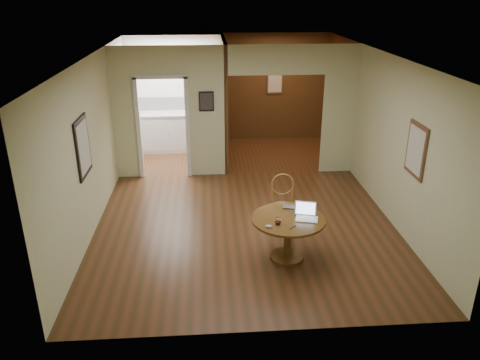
{
  "coord_description": "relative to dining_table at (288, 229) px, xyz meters",
  "views": [
    {
      "loc": [
        -0.6,
        -6.85,
        3.74
      ],
      "look_at": [
        -0.12,
        -0.2,
        0.97
      ],
      "focal_mm": 35.0,
      "sensor_mm": 36.0,
      "label": 1
    }
  ],
  "objects": [
    {
      "name": "dining_table",
      "position": [
        0.0,
        0.0,
        0.0
      ],
      "size": [
        1.07,
        1.07,
        0.67
      ],
      "rotation": [
        0.0,
        0.0,
        0.28
      ],
      "color": "brown",
      "rests_on": "ground"
    },
    {
      "name": "wine_glass",
      "position": [
        -0.18,
        -0.18,
        0.22
      ],
      "size": [
        0.09,
        0.09,
        0.1
      ],
      "primitive_type": null,
      "color": "white",
      "rests_on": "dining_table"
    },
    {
      "name": "closed_laptop",
      "position": [
        0.13,
        0.28,
        0.19
      ],
      "size": [
        0.37,
        0.27,
        0.03
      ],
      "primitive_type": "imported",
      "rotation": [
        0.0,
        0.0,
        -0.16
      ],
      "color": "#B9B8BE",
      "rests_on": "dining_table"
    },
    {
      "name": "grocery_bag",
      "position": [
        -1.45,
        5.13,
        0.6
      ],
      "size": [
        0.38,
        0.36,
        0.31
      ],
      "primitive_type": "ellipsoid",
      "rotation": [
        0.0,
        0.0,
        0.37
      ],
      "color": "beige",
      "rests_on": "kitchen_cabinet"
    },
    {
      "name": "pen",
      "position": [
        0.01,
        -0.29,
        0.18
      ],
      "size": [
        0.1,
        0.11,
        0.01
      ],
      "primitive_type": "cylinder",
      "rotation": [
        0.0,
        1.57,
        0.81
      ],
      "color": "navy",
      "rests_on": "dining_table"
    },
    {
      "name": "floor",
      "position": [
        -0.53,
        0.93,
        -0.49
      ],
      "size": [
        5.0,
        5.0,
        0.0
      ],
      "primitive_type": "plane",
      "color": "#422A12",
      "rests_on": "ground"
    },
    {
      "name": "room_shell",
      "position": [
        -1.0,
        4.03,
        0.79
      ],
      "size": [
        5.2,
        7.5,
        5.0
      ],
      "color": "silver",
      "rests_on": "ground"
    },
    {
      "name": "open_laptop",
      "position": [
        0.25,
        -0.0,
        0.23
      ],
      "size": [
        0.36,
        0.34,
        0.22
      ],
      "rotation": [
        0.0,
        0.0,
        -0.27
      ],
      "color": "silver",
      "rests_on": "dining_table"
    },
    {
      "name": "kitchen_cabinet",
      "position": [
        -1.88,
        5.13,
        -0.02
      ],
      "size": [
        2.06,
        0.6,
        0.94
      ],
      "color": "white",
      "rests_on": "ground"
    },
    {
      "name": "chair",
      "position": [
        0.06,
        0.87,
        0.05
      ],
      "size": [
        0.42,
        0.42,
        0.97
      ],
      "rotation": [
        0.0,
        0.0,
        -0.03
      ],
      "color": "olive",
      "rests_on": "ground"
    },
    {
      "name": "mouse",
      "position": [
        -0.32,
        -0.27,
        0.19
      ],
      "size": [
        0.11,
        0.07,
        0.04
      ],
      "primitive_type": "ellipsoid",
      "rotation": [
        0.0,
        0.0,
        -0.19
      ],
      "color": "silver",
      "rests_on": "dining_table"
    }
  ]
}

